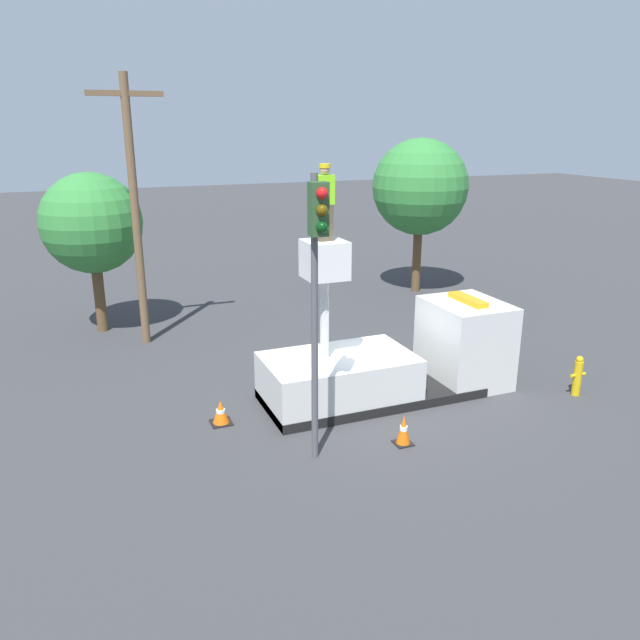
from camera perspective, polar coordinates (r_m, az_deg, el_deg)
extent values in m
plane|color=#38383A|center=(16.43, 4.68, -7.03)|extent=(120.00, 120.00, 0.00)
cube|color=black|center=(16.38, 4.69, -6.64)|extent=(5.61, 2.31, 0.24)
cube|color=silver|center=(15.81, 1.70, -5.49)|extent=(3.75, 2.25, 1.26)
cube|color=silver|center=(17.37, 13.09, -2.02)|extent=(1.86, 2.25, 2.27)
cube|color=black|center=(17.77, 15.69, -0.23)|extent=(0.03, 1.91, 0.91)
cube|color=orange|center=(17.02, 13.37, 1.82)|extent=(0.36, 1.35, 0.14)
cylinder|color=silver|center=(15.09, 0.41, 0.25)|extent=(0.22, 0.22, 2.14)
cube|color=white|center=(14.73, 0.42, 5.55)|extent=(0.96, 0.96, 0.90)
cube|color=brown|center=(14.57, 0.43, 8.90)|extent=(0.34, 0.26, 0.84)
cube|color=#8CEA1E|center=(14.48, 0.44, 11.83)|extent=(0.40, 0.26, 0.66)
sphere|color=tan|center=(14.44, 0.44, 13.59)|extent=(0.23, 0.23, 0.23)
cylinder|color=yellow|center=(14.44, 0.44, 13.93)|extent=(0.26, 0.26, 0.09)
cylinder|color=#515156|center=(12.46, -0.50, -0.42)|extent=(0.14, 0.14, 5.94)
cube|color=#2D512D|center=(11.76, -0.15, 10.10)|extent=(0.34, 0.28, 1.00)
sphere|color=red|center=(11.56, 0.20, 11.52)|extent=(0.22, 0.22, 0.22)
sphere|color=#503C07|center=(11.59, 0.20, 9.99)|extent=(0.22, 0.22, 0.22)
sphere|color=#083710|center=(11.64, 0.19, 8.48)|extent=(0.22, 0.22, 0.22)
cylinder|color=gold|center=(17.64, 22.46, -4.95)|extent=(0.22, 0.22, 0.94)
sphere|color=gold|center=(17.46, 22.66, -3.35)|extent=(0.19, 0.19, 0.19)
cylinder|color=gold|center=(17.49, 22.09, -4.76)|extent=(0.12, 0.09, 0.09)
cylinder|color=gold|center=(17.72, 22.90, -4.57)|extent=(0.12, 0.09, 0.09)
cube|color=black|center=(15.21, -9.02, -9.25)|extent=(0.49, 0.49, 0.03)
cone|color=orange|center=(15.09, -9.07, -8.31)|extent=(0.41, 0.41, 0.58)
cylinder|color=white|center=(15.07, -9.07, -8.21)|extent=(0.21, 0.21, 0.08)
cube|color=black|center=(14.26, 7.60, -11.10)|extent=(0.39, 0.39, 0.03)
cone|color=orange|center=(14.10, 7.65, -9.90)|extent=(0.33, 0.33, 0.70)
cylinder|color=white|center=(14.09, 7.66, -9.78)|extent=(0.17, 0.17, 0.10)
cylinder|color=brown|center=(22.42, -19.52, 2.20)|extent=(0.36, 0.36, 2.55)
sphere|color=#337F38|center=(21.95, -20.16, 8.32)|extent=(3.29, 3.29, 3.29)
cylinder|color=brown|center=(26.63, 8.85, 5.79)|extent=(0.36, 0.36, 3.00)
sphere|color=#337F38|center=(26.21, 9.14, 11.92)|extent=(3.88, 3.88, 3.88)
cylinder|color=brown|center=(20.19, -16.51, 9.16)|extent=(0.26, 0.26, 8.25)
cube|color=brown|center=(20.03, -17.42, 19.17)|extent=(2.20, 0.16, 0.16)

